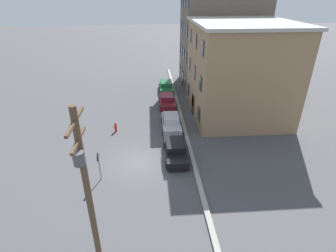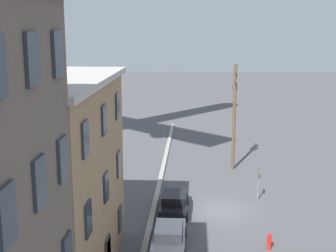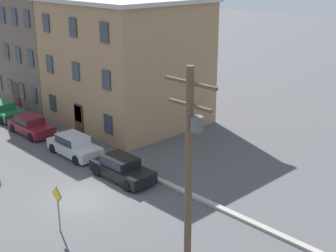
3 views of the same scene
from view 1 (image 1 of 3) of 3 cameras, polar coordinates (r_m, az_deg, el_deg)
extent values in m
plane|color=#4C4C4F|center=(22.38, -6.21, -7.72)|extent=(200.00, 200.00, 0.00)
cube|color=#9E998E|center=(22.57, 5.36, -7.09)|extent=(56.00, 0.36, 0.16)
cube|color=#66564C|center=(39.72, 11.31, 17.95)|extent=(8.98, 10.46, 13.20)
cube|color=#2D3842|center=(43.03, 2.58, 12.38)|extent=(0.90, 0.10, 1.40)
cube|color=#2D3842|center=(42.29, 2.68, 16.70)|extent=(0.90, 0.10, 1.40)
cube|color=#2D3842|center=(41.80, 2.78, 21.15)|extent=(0.90, 0.10, 1.40)
cube|color=#2D3842|center=(41.57, 2.89, 25.67)|extent=(0.90, 0.10, 1.40)
cube|color=#2D3842|center=(40.88, 2.94, 11.56)|extent=(0.90, 0.10, 1.40)
cube|color=#2D3842|center=(40.10, 3.05, 16.10)|extent=(0.90, 0.10, 1.40)
cube|color=#2D3842|center=(39.59, 3.18, 20.78)|extent=(0.90, 0.10, 1.40)
cube|color=#2D3842|center=(39.34, 3.31, 25.56)|extent=(0.90, 0.10, 1.40)
cube|color=#2D3842|center=(38.74, 3.33, 10.65)|extent=(0.90, 0.10, 1.40)
cube|color=#2D3842|center=(37.92, 3.47, 15.42)|extent=(0.90, 0.10, 1.40)
cube|color=#2D3842|center=(37.38, 3.62, 20.38)|extent=(0.90, 0.10, 1.40)
cube|color=#2D3842|center=(37.12, 3.78, 25.44)|extent=(0.90, 0.10, 1.40)
cube|color=#2D3842|center=(36.62, 3.77, 9.63)|extent=(0.90, 0.10, 1.40)
cube|color=#2D3842|center=(35.75, 3.93, 14.67)|extent=(0.90, 0.10, 1.40)
cube|color=#2D3842|center=(35.17, 4.11, 19.92)|extent=(0.90, 0.10, 1.40)
cube|color=#2D3842|center=(34.89, 4.31, 25.29)|extent=(0.90, 0.10, 1.40)
cube|color=#472D1E|center=(39.97, 3.11, 10.36)|extent=(1.10, 0.10, 2.20)
cube|color=#9E7A56|center=(30.37, 15.04, 11.39)|extent=(11.36, 9.64, 9.79)
cube|color=#B7B2A8|center=(29.46, 16.30, 20.83)|extent=(11.86, 10.14, 0.30)
cube|color=#2D3842|center=(33.73, 4.45, 7.99)|extent=(0.90, 0.10, 1.40)
cube|color=#2D3842|center=(32.79, 4.66, 13.37)|extent=(0.90, 0.10, 1.40)
cube|color=#2D3842|center=(32.16, 4.89, 19.02)|extent=(0.90, 0.10, 1.40)
cube|color=#2D3842|center=(30.23, 5.46, 5.59)|extent=(0.90, 0.10, 1.40)
cube|color=#2D3842|center=(29.18, 5.74, 11.54)|extent=(0.90, 0.10, 1.40)
cube|color=#2D3842|center=(28.46, 6.06, 17.87)|extent=(0.90, 0.10, 1.40)
cube|color=#2D3842|center=(26.81, 6.71, 2.57)|extent=(0.90, 0.10, 1.40)
cube|color=#2D3842|center=(25.62, 7.11, 9.20)|extent=(0.90, 0.10, 1.40)
cube|color=#2D3842|center=(24.80, 7.56, 16.37)|extent=(0.90, 0.10, 1.40)
cube|color=#472D1E|center=(30.43, 5.41, 4.66)|extent=(1.10, 0.10, 2.20)
cube|color=#1E6638|center=(37.47, -0.40, 8.30)|extent=(4.40, 1.80, 0.70)
cube|color=#1E6638|center=(37.46, -0.43, 9.30)|extent=(2.20, 1.51, 0.55)
cube|color=#1E232D|center=(37.46, -0.43, 9.30)|extent=(2.02, 1.58, 0.48)
cylinder|color=black|center=(36.24, 1.10, 7.28)|extent=(0.66, 0.22, 0.66)
cylinder|color=black|center=(36.13, -1.61, 7.21)|extent=(0.66, 0.22, 0.66)
cylinder|color=black|center=(38.96, 0.72, 8.75)|extent=(0.66, 0.22, 0.66)
cylinder|color=black|center=(38.86, -1.81, 8.69)|extent=(0.66, 0.22, 0.66)
cube|color=maroon|center=(32.50, -0.21, 5.22)|extent=(4.40, 1.80, 0.70)
cube|color=maroon|center=(32.46, -0.24, 6.38)|extent=(2.20, 1.51, 0.55)
cube|color=#1E232D|center=(32.46, -0.24, 6.38)|extent=(2.02, 1.58, 0.48)
cylinder|color=black|center=(31.31, 1.53, 3.92)|extent=(0.66, 0.22, 0.66)
cylinder|color=black|center=(31.20, -1.59, 3.83)|extent=(0.66, 0.22, 0.66)
cylinder|color=black|center=(33.98, 1.06, 5.87)|extent=(0.66, 0.22, 0.66)
cylinder|color=black|center=(33.88, -1.82, 5.79)|extent=(0.66, 0.22, 0.66)
cube|color=#B7B7BC|center=(27.07, 0.68, 0.43)|extent=(4.40, 1.80, 0.70)
cube|color=#B7B7BC|center=(26.97, 0.66, 1.80)|extent=(2.20, 1.51, 0.55)
cube|color=#1E232D|center=(26.97, 0.66, 1.80)|extent=(2.02, 1.58, 0.48)
cylinder|color=black|center=(25.97, 2.81, -1.36)|extent=(0.66, 0.22, 0.66)
cylinder|color=black|center=(25.83, -0.94, -1.49)|extent=(0.66, 0.22, 0.66)
cylinder|color=black|center=(28.52, 2.15, 1.45)|extent=(0.66, 0.22, 0.66)
cylinder|color=black|center=(28.40, -1.27, 1.34)|extent=(0.66, 0.22, 0.66)
cube|color=black|center=(22.50, 1.67, -5.70)|extent=(4.40, 1.80, 0.70)
cube|color=black|center=(22.34, 1.65, -4.08)|extent=(2.20, 1.51, 0.55)
cube|color=#1E232D|center=(22.34, 1.65, -4.08)|extent=(2.02, 1.58, 0.48)
cylinder|color=black|center=(21.52, 4.32, -8.15)|extent=(0.66, 0.22, 0.66)
cylinder|color=black|center=(21.36, -0.25, -8.36)|extent=(0.66, 0.22, 0.66)
cylinder|color=black|center=(23.91, 3.36, -4.12)|extent=(0.66, 0.22, 0.66)
cylinder|color=black|center=(23.77, -0.72, -4.28)|extent=(0.66, 0.22, 0.66)
cylinder|color=slate|center=(20.38, -14.69, -8.60)|extent=(0.08, 0.08, 2.28)
cube|color=yellow|center=(19.90, -15.07, -6.59)|extent=(0.79, 0.03, 0.79)
cube|color=black|center=(19.90, -15.04, -6.59)|extent=(0.85, 0.02, 0.85)
cylinder|color=brown|center=(12.28, -16.59, -15.98)|extent=(0.28, 0.28, 9.24)
cube|color=brown|center=(10.05, -19.61, 1.04)|extent=(2.40, 0.12, 0.12)
cube|color=brown|center=(10.41, -18.93, -2.90)|extent=(2.00, 0.12, 0.12)
cylinder|color=#515156|center=(10.43, -18.86, -6.72)|extent=(0.44, 0.44, 0.55)
cylinder|color=red|center=(27.12, -11.32, -0.41)|extent=(0.24, 0.24, 0.80)
sphere|color=red|center=(26.91, -11.40, 0.44)|extent=(0.22, 0.22, 0.22)
cylinder|color=red|center=(27.12, -11.66, -0.32)|extent=(0.10, 0.12, 0.10)
camera|label=2|loc=(48.59, -3.64, 26.88)|focal=50.00mm
camera|label=3|loc=(14.27, -100.06, -6.97)|focal=50.00mm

